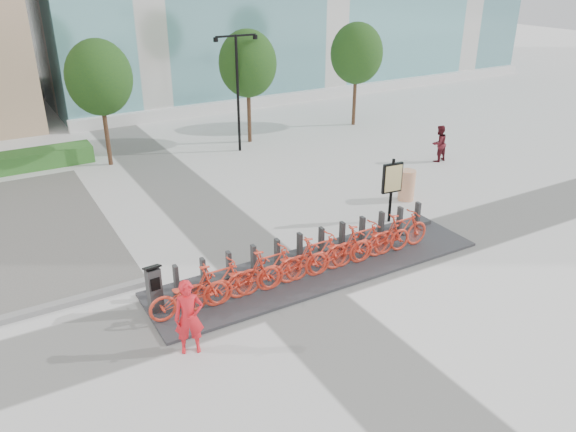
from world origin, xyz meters
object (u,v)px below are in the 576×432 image
bike_0 (189,294)px  kiosk (154,288)px  map_sign (392,181)px  construction_barrel (407,185)px  worker_red (189,317)px  pedestrian (439,144)px

bike_0 → kiosk: bearing=51.0°
kiosk → map_sign: bearing=4.5°
construction_barrel → worker_red: bearing=-156.6°
worker_red → map_sign: map_sign is taller
map_sign → construction_barrel: bearing=40.1°
worker_red → construction_barrel: 10.61m
worker_red → construction_barrel: size_ratio=1.58×
bike_0 → construction_barrel: (9.27, 2.95, -0.06)m
construction_barrel → bike_0: bearing=-162.4°
kiosk → pedestrian: (13.90, 4.99, 0.09)m
map_sign → kiosk: bearing=-165.0°
worker_red → pedestrian: (13.70, 6.79, -0.09)m
kiosk → bike_0: bearing=-43.2°
bike_0 → pedestrian: size_ratio=1.29×
construction_barrel → map_sign: map_sign is taller
pedestrian → bike_0: bearing=16.9°
construction_barrel → map_sign: (-1.69, -1.14, 0.87)m
bike_0 → worker_red: (-0.47, -1.26, 0.26)m
bike_0 → worker_red: bearing=159.8°
bike_0 → map_sign: bearing=-76.6°
worker_red → construction_barrel: worker_red is taller
kiosk → construction_barrel: 10.22m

